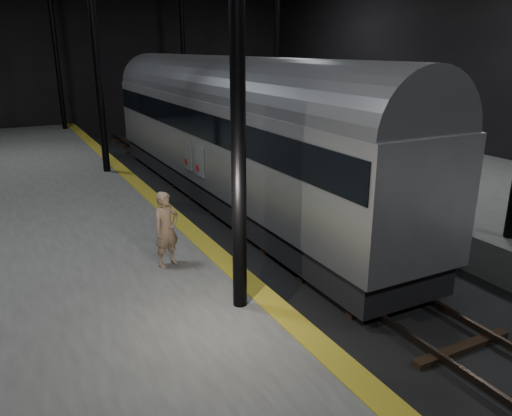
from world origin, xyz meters
TOP-DOWN VIEW (x-y plane):
  - ground at (0.00, 0.00)m, footprint 44.00×44.00m
  - platform_left at (-7.50, 0.00)m, footprint 9.00×43.80m
  - platform_right at (7.50, 0.00)m, footprint 9.00×43.80m
  - tactile_strip at (-3.25, 0.00)m, footprint 0.50×43.80m
  - track at (0.00, 0.00)m, footprint 2.40×43.00m
  - train at (-0.00, 4.98)m, footprint 2.92×19.52m
  - woman at (-4.44, -1.65)m, footprint 0.71×0.59m

SIDE VIEW (x-z plane):
  - ground at x=0.00m, z-range 0.00..0.00m
  - track at x=0.00m, z-range -0.05..0.19m
  - platform_left at x=-7.50m, z-range 0.00..1.00m
  - platform_right at x=7.50m, z-range 0.00..1.00m
  - tactile_strip at x=-3.25m, z-range 1.00..1.01m
  - woman at x=-4.44m, z-range 1.00..2.68m
  - train at x=0.00m, z-range 0.30..5.52m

